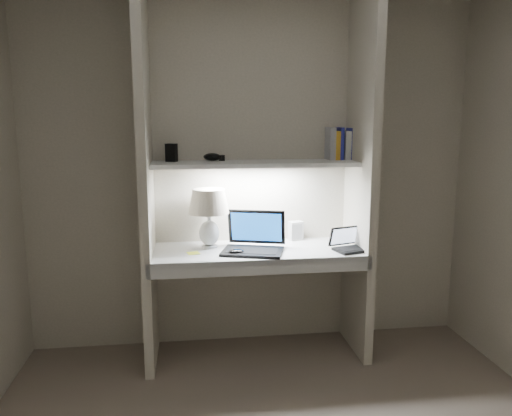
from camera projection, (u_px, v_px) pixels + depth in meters
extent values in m
cube|color=beige|center=(251.00, 175.00, 3.62)|extent=(3.20, 0.01, 2.50)
cube|color=beige|center=(146.00, 182.00, 3.25)|extent=(0.06, 0.55, 2.50)
cube|color=beige|center=(361.00, 178.00, 3.45)|extent=(0.06, 0.55, 2.50)
cube|color=white|center=(257.00, 252.00, 3.44)|extent=(1.40, 0.55, 0.04)
cube|color=silver|center=(262.00, 267.00, 3.19)|extent=(1.46, 0.03, 0.10)
cube|color=silver|center=(255.00, 164.00, 3.43)|extent=(1.40, 0.36, 0.03)
cube|color=white|center=(255.00, 167.00, 3.43)|extent=(0.60, 0.04, 0.02)
cylinder|color=white|center=(209.00, 246.00, 3.48)|extent=(0.10, 0.10, 0.02)
ellipsoid|color=white|center=(209.00, 233.00, 3.46)|extent=(0.14, 0.14, 0.18)
cylinder|color=white|center=(209.00, 218.00, 3.44)|extent=(0.02, 0.02, 0.07)
sphere|color=#FFD899|center=(209.00, 208.00, 3.43)|extent=(0.04, 0.04, 0.04)
cube|color=black|center=(253.00, 251.00, 3.34)|extent=(0.46, 0.38, 0.02)
cube|color=black|center=(253.00, 250.00, 3.34)|extent=(0.38, 0.28, 0.00)
cube|color=black|center=(256.00, 227.00, 3.48)|extent=(0.40, 0.18, 0.25)
cube|color=blue|center=(256.00, 227.00, 3.47)|extent=(0.35, 0.15, 0.20)
cube|color=black|center=(352.00, 250.00, 3.38)|extent=(0.27, 0.22, 0.02)
cube|color=black|center=(352.00, 248.00, 3.38)|extent=(0.22, 0.17, 0.00)
cube|color=black|center=(344.00, 236.00, 3.46)|extent=(0.24, 0.11, 0.14)
cube|color=silver|center=(345.00, 236.00, 3.45)|extent=(0.21, 0.09, 0.11)
cube|color=silver|center=(296.00, 231.00, 3.68)|extent=(0.12, 0.10, 0.14)
ellipsoid|color=black|center=(236.00, 252.00, 3.28)|extent=(0.12, 0.09, 0.04)
torus|color=black|center=(268.00, 250.00, 3.38)|extent=(0.12, 0.12, 0.01)
cube|color=#F3FF35|center=(193.00, 253.00, 3.33)|extent=(0.10, 0.10, 0.00)
cube|color=silver|center=(354.00, 145.00, 3.60)|extent=(0.03, 0.15, 0.20)
cube|color=#252A95|center=(351.00, 143.00, 3.60)|extent=(0.04, 0.15, 0.23)
cube|color=silver|center=(345.00, 145.00, 3.60)|extent=(0.04, 0.15, 0.20)
cube|color=navy|center=(339.00, 143.00, 3.59)|extent=(0.03, 0.15, 0.23)
cube|color=gold|center=(335.00, 145.00, 3.59)|extent=(0.03, 0.15, 0.20)
cube|color=#9E9DA1|center=(330.00, 144.00, 3.58)|extent=(0.04, 0.15, 0.23)
cube|color=black|center=(171.00, 153.00, 3.41)|extent=(0.09, 0.08, 0.12)
ellipsoid|color=black|center=(212.00, 157.00, 3.47)|extent=(0.15, 0.13, 0.05)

